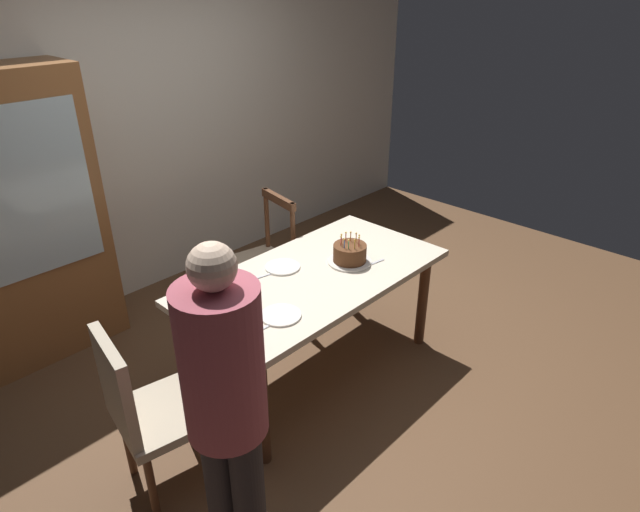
% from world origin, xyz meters
% --- Properties ---
extents(ground, '(6.40, 6.40, 0.00)m').
position_xyz_m(ground, '(0.00, 0.00, 0.00)').
color(ground, brown).
extents(back_wall, '(6.40, 0.10, 2.60)m').
position_xyz_m(back_wall, '(0.00, 1.85, 1.30)').
color(back_wall, silver).
rests_on(back_wall, ground).
extents(dining_table, '(1.68, 0.86, 0.74)m').
position_xyz_m(dining_table, '(0.00, 0.00, 0.65)').
color(dining_table, beige).
rests_on(dining_table, ground).
extents(birthday_cake, '(0.28, 0.28, 0.19)m').
position_xyz_m(birthday_cake, '(0.26, -0.06, 0.79)').
color(birthday_cake, silver).
rests_on(birthday_cake, dining_table).
extents(plate_near_celebrant, '(0.22, 0.22, 0.01)m').
position_xyz_m(plate_near_celebrant, '(-0.46, -0.19, 0.74)').
color(plate_near_celebrant, white).
rests_on(plate_near_celebrant, dining_table).
extents(plate_far_side, '(0.22, 0.22, 0.01)m').
position_xyz_m(plate_far_side, '(-0.08, 0.19, 0.74)').
color(plate_far_side, white).
rests_on(plate_far_side, dining_table).
extents(fork_near_celebrant, '(0.18, 0.02, 0.01)m').
position_xyz_m(fork_near_celebrant, '(-0.62, -0.21, 0.74)').
color(fork_near_celebrant, silver).
rests_on(fork_near_celebrant, dining_table).
extents(fork_far_side, '(0.18, 0.05, 0.01)m').
position_xyz_m(fork_far_side, '(-0.24, 0.20, 0.74)').
color(fork_far_side, silver).
rests_on(fork_far_side, dining_table).
extents(fork_near_guest, '(0.18, 0.05, 0.01)m').
position_xyz_m(fork_near_guest, '(0.34, -0.18, 0.74)').
color(fork_near_guest, silver).
rests_on(fork_near_guest, dining_table).
extents(chair_spindle_back, '(0.51, 0.51, 0.95)m').
position_xyz_m(chair_spindle_back, '(0.21, 0.75, 0.46)').
color(chair_spindle_back, tan).
rests_on(chair_spindle_back, ground).
extents(chair_upholstered, '(0.52, 0.51, 0.95)m').
position_xyz_m(chair_upholstered, '(-1.23, -0.07, 0.53)').
color(chair_upholstered, tan).
rests_on(chair_upholstered, ground).
extents(person_celebrant, '(0.32, 0.32, 1.57)m').
position_xyz_m(person_celebrant, '(-1.17, -0.65, 0.89)').
color(person_celebrant, '#262328').
rests_on(person_celebrant, ground).
extents(china_cabinet, '(1.10, 0.45, 1.90)m').
position_xyz_m(china_cabinet, '(-1.15, 1.56, 0.95)').
color(china_cabinet, brown).
rests_on(china_cabinet, ground).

